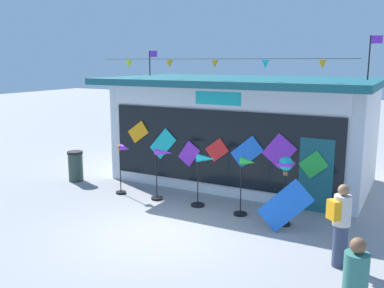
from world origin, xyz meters
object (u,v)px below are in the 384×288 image
wind_spinner_center_left (204,170)px  wind_spinner_center_right (246,176)px  person_mid_plaza (341,224)px  kite_shop_building (244,129)px  wind_spinner_left (162,166)px  wind_spinner_far_left (124,160)px  wind_spinner_right (286,172)px  display_kite_on_ground (285,206)px  trash_bin (76,166)px

wind_spinner_center_left → wind_spinner_center_right: wind_spinner_center_right is taller
person_mid_plaza → kite_shop_building: bearing=-7.4°
wind_spinner_left → wind_spinner_center_right: bearing=-1.3°
wind_spinner_left → wind_spinner_center_left: (1.33, 0.04, 0.02)m
wind_spinner_far_left → wind_spinner_center_right: bearing=-0.2°
wind_spinner_left → wind_spinner_center_left: size_ratio=1.01×
wind_spinner_right → display_kite_on_ground: 0.83m
kite_shop_building → wind_spinner_right: (2.44, -3.38, -0.40)m
wind_spinner_far_left → wind_spinner_left: size_ratio=1.01×
wind_spinner_center_left → wind_spinner_center_right: size_ratio=0.96×
wind_spinner_left → wind_spinner_far_left: bearing=-178.0°
wind_spinner_center_right → wind_spinner_right: size_ratio=0.91×
wind_spinner_far_left → display_kite_on_ground: 5.18m
wind_spinner_center_left → display_kite_on_ground: 2.60m
wind_spinner_far_left → trash_bin: bearing=170.0°
wind_spinner_center_right → display_kite_on_ground: (1.22, -0.53, -0.43)m
trash_bin → wind_spinner_left: bearing=-5.8°
wind_spinner_left → wind_spinner_center_right: wind_spinner_center_right is taller
kite_shop_building → display_kite_on_ground: kite_shop_building is taller
kite_shop_building → wind_spinner_center_left: 3.22m
wind_spinner_center_left → person_mid_plaza: (3.93, -1.87, -0.17)m
trash_bin → display_kite_on_ground: bearing=-7.3°
wind_spinner_far_left → person_mid_plaza: size_ratio=0.92×
wind_spinner_far_left → wind_spinner_center_left: bearing=1.8°
wind_spinner_left → person_mid_plaza: 5.57m
wind_spinner_center_right → person_mid_plaza: (2.66, -1.77, -0.18)m
wind_spinner_left → trash_bin: (-3.66, 0.37, -0.52)m
wind_spinner_far_left → wind_spinner_center_left: (2.65, 0.09, 0.00)m
kite_shop_building → trash_bin: (-4.90, -2.81, -1.24)m
wind_spinner_right → wind_spinner_center_left: bearing=174.3°
kite_shop_building → trash_bin: bearing=-150.1°
wind_spinner_right → trash_bin: (-7.34, 0.56, -0.84)m
wind_spinner_far_left → wind_spinner_center_left: 2.65m
trash_bin → display_kite_on_ground: display_kite_on_ground is taller
person_mid_plaza → display_kite_on_ground: size_ratio=1.40×
wind_spinner_center_left → display_kite_on_ground: bearing=-14.2°
wind_spinner_far_left → wind_spinner_center_left: wind_spinner_far_left is taller
wind_spinner_left → trash_bin: size_ratio=1.49×
wind_spinner_right → display_kite_on_ground: bearing=-70.5°
person_mid_plaza → wind_spinner_far_left: bearing=28.7°
wind_spinner_left → display_kite_on_ground: wind_spinner_left is taller
trash_bin → display_kite_on_ground: (7.48, -0.96, 0.12)m
wind_spinner_right → kite_shop_building: bearing=125.8°
display_kite_on_ground → wind_spinner_far_left: bearing=174.0°
display_kite_on_ground → wind_spinner_center_right: bearing=156.5°
person_mid_plaza → wind_spinner_center_left: bearing=18.4°
kite_shop_building → wind_spinner_center_right: 3.58m
wind_spinner_left → person_mid_plaza: person_mid_plaza is taller
kite_shop_building → wind_spinner_center_right: kite_shop_building is taller
wind_spinner_left → trash_bin: 3.71m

